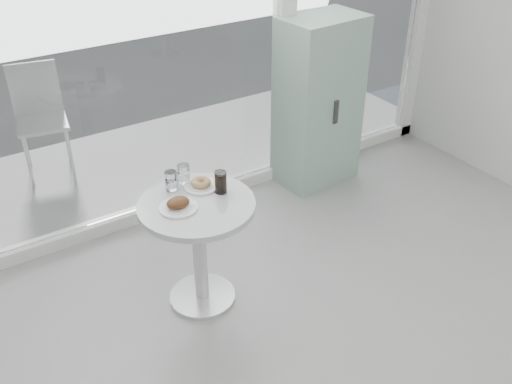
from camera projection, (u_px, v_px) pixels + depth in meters
main_table at (198, 232)px, 3.56m from camera, size 0.72×0.72×0.77m
patio_deck at (155, 160)px, 5.42m from camera, size 5.60×1.60×0.05m
mint_cabinet at (318, 102)px, 4.83m from camera, size 0.70×0.50×1.45m
patio_chair at (40, 113)px, 4.96m from camera, size 0.49×0.49×0.96m
plate_fritter at (179, 204)px, 3.38m from camera, size 0.23×0.23×0.07m
plate_donut at (201, 184)px, 3.58m from camera, size 0.22×0.22×0.05m
water_tumbler_a at (171, 182)px, 3.54m from camera, size 0.08×0.08×0.13m
water_tumbler_b at (184, 175)px, 3.61m from camera, size 0.08×0.08×0.13m
cola_glass at (221, 182)px, 3.50m from camera, size 0.08×0.08×0.14m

